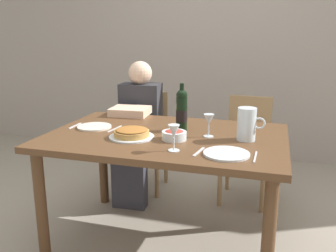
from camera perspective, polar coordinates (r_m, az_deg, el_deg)
The scene contains 18 objects.
ground_plane at distance 2.63m, azimuth -0.30°, elevation -17.44°, with size 8.00×8.00×0.00m, color gray.
back_wall at distance 4.17m, azimuth 7.80°, elevation 14.44°, with size 8.00×0.10×2.80m, color #A3998E.
dining_table at distance 2.35m, azimuth -0.32°, elevation -3.48°, with size 1.50×1.00×0.76m.
wine_bottle at distance 2.38m, azimuth 2.16°, elevation 2.49°, with size 0.08×0.08×0.32m.
water_pitcher at distance 2.23m, azimuth 12.23°, elevation -0.00°, with size 0.17×0.11×0.20m.
baked_tart at distance 2.26m, azimuth -5.73°, elevation -1.14°, with size 0.28×0.28×0.06m.
salad_bowl at distance 2.20m, azimuth 0.98°, elevation -1.36°, with size 0.15×0.15×0.06m.
wine_glass_left_diner at distance 1.97m, azimuth 0.93°, elevation -0.98°, with size 0.07×0.07×0.15m.
wine_glass_right_diner at distance 2.26m, azimuth 6.42°, elevation 0.85°, with size 0.07×0.07×0.14m.
dinner_plate_left_setting at distance 2.54m, azimuth -11.47°, elevation -0.12°, with size 0.23×0.23×0.01m, color silver.
dinner_plate_right_setting at distance 1.96m, azimuth 9.15°, elevation -4.31°, with size 0.25×0.25×0.01m, color silver.
fork_left_setting at distance 2.61m, azimuth -14.38°, elevation 0.04°, with size 0.16×0.01×0.01m, color silver.
knife_left_setting at distance 2.47m, azimuth -8.38°, elevation -0.45°, with size 0.18×0.01×0.01m, color silver.
knife_right_setting at distance 1.95m, azimuth 13.52°, elevation -4.74°, with size 0.18×0.01×0.01m, color silver.
spoon_right_setting at distance 1.99m, azimuth 4.85°, elevation -4.05°, with size 0.16×0.01×0.01m, color silver.
chair_left at distance 3.32m, azimuth -3.54°, elevation -1.21°, with size 0.42×0.42×0.87m.
diner_left at distance 3.07m, azimuth -4.87°, elevation -0.21°, with size 0.35×0.52×1.16m.
chair_right at distance 3.14m, azimuth 12.29°, elevation -2.44°, with size 0.42×0.42×0.87m.
Camera 1 is at (0.65, -2.14, 1.39)m, focal length 38.88 mm.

